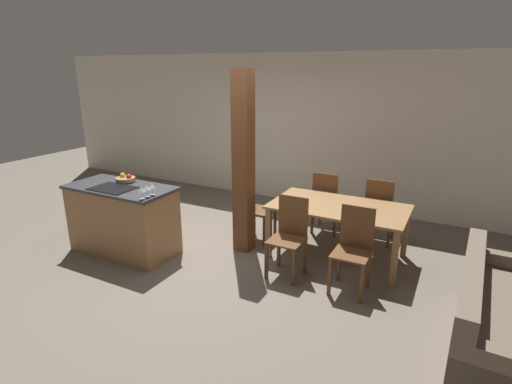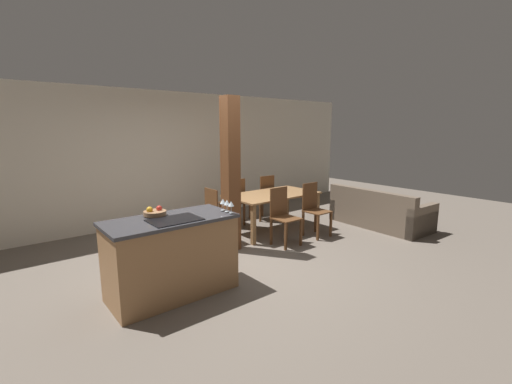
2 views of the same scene
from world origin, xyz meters
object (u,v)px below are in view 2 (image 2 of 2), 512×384
at_px(wine_glass_middle, 227,203).
at_px(dining_chair_near_left, 283,215).
at_px(dining_chair_head_end, 217,215).
at_px(wine_glass_far, 223,202).
at_px(fruit_bowl, 155,212).
at_px(dining_table, 272,198).
at_px(dining_chair_far_right, 264,196).
at_px(timber_post, 231,175).
at_px(wine_glass_near, 231,204).
at_px(couch, 379,213).
at_px(kitchen_island, 172,256).
at_px(dining_chair_near_right, 314,208).
at_px(dining_chair_far_left, 234,201).

height_order(wine_glass_middle, dining_chair_near_left, wine_glass_middle).
bearing_deg(dining_chair_head_end, wine_glass_far, 150.46).
height_order(fruit_bowl, wine_glass_middle, wine_glass_middle).
height_order(dining_table, dining_chair_near_left, dining_chair_near_left).
distance_m(wine_glass_middle, dining_chair_far_right, 3.21).
height_order(dining_chair_near_left, timber_post, timber_post).
relative_size(wine_glass_near, couch, 0.08).
bearing_deg(timber_post, wine_glass_near, -124.65).
xyz_separation_m(couch, timber_post, (-3.09, 0.77, 0.95)).
bearing_deg(couch, dining_chair_head_end, 72.52).
height_order(wine_glass_near, dining_chair_near_left, wine_glass_near).
height_order(kitchen_island, timber_post, timber_post).
height_order(dining_chair_near_right, dining_chair_head_end, same).
height_order(kitchen_island, wine_glass_near, wine_glass_near).
relative_size(dining_chair_near_right, timber_post, 0.40).
distance_m(fruit_bowl, dining_chair_far_right, 3.59).
bearing_deg(fruit_bowl, kitchen_island, -64.72).
xyz_separation_m(dining_chair_far_right, timber_post, (-1.60, -1.08, 0.71)).
relative_size(fruit_bowl, dining_chair_far_left, 0.27).
height_order(kitchen_island, wine_glass_middle, wine_glass_middle).
relative_size(fruit_bowl, dining_chair_near_right, 0.27).
xyz_separation_m(dining_chair_far_left, timber_post, (-0.82, -1.08, 0.71)).
xyz_separation_m(dining_table, dining_chair_near_right, (0.39, -0.71, -0.13)).
height_order(dining_chair_near_left, dining_chair_near_right, same).
bearing_deg(dining_table, dining_chair_far_right, 61.29).
bearing_deg(fruit_bowl, dining_table, 19.80).
relative_size(dining_table, timber_post, 0.71).
bearing_deg(dining_chair_near_left, kitchen_island, -168.14).
bearing_deg(dining_chair_far_right, dining_chair_far_left, 0.00).
height_order(couch, timber_post, timber_post).
xyz_separation_m(wine_glass_middle, dining_chair_far_left, (1.59, 2.09, -0.55)).
bearing_deg(timber_post, wine_glass_middle, -126.93).
xyz_separation_m(dining_table, dining_chair_far_left, (-0.39, 0.71, -0.13)).
distance_m(kitchen_island, couch, 4.52).
bearing_deg(dining_chair_near_left, dining_chair_head_end, 140.11).
relative_size(dining_chair_far_right, couch, 0.50).
bearing_deg(dining_chair_head_end, wine_glass_near, 153.53).
distance_m(dining_table, timber_post, 1.40).
distance_m(wine_glass_near, dining_chair_far_right, 3.27).
distance_m(wine_glass_far, couch, 3.94).
bearing_deg(wine_glass_middle, couch, 3.73).
bearing_deg(dining_chair_head_end, timber_post, -174.94).
height_order(dining_table, dining_chair_far_right, dining_chair_far_right).
bearing_deg(wine_glass_middle, wine_glass_near, -90.00).
relative_size(fruit_bowl, dining_chair_near_left, 0.27).
bearing_deg(timber_post, fruit_bowl, -157.82).
height_order(wine_glass_middle, dining_chair_far_right, wine_glass_middle).
bearing_deg(wine_glass_far, dining_chair_near_left, 20.01).
bearing_deg(wine_glass_far, fruit_bowl, 157.87).
xyz_separation_m(dining_chair_far_left, dining_chair_head_end, (-0.85, -0.71, 0.00)).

